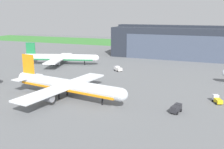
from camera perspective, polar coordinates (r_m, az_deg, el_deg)
ground_plane at (r=78.60m, az=0.07°, el=-7.29°), size 440.00×440.00×0.00m
grass_field_strip at (r=239.09m, az=15.00°, el=6.27°), size 440.00×56.00×0.08m
maintenance_hangar at (r=175.54m, az=15.86°, el=6.93°), size 89.85×36.23×20.08m
airliner_near_left at (r=87.47m, az=-10.00°, el=-2.42°), size 44.57×39.87×13.33m
airliner_far_right at (r=145.26m, az=-11.33°, el=3.65°), size 41.19×34.54×12.00m
ops_van at (r=76.64m, az=13.96°, el=-7.23°), size 3.04×4.72×2.29m
fuel_bowser at (r=126.76m, az=1.33°, el=1.28°), size 4.79×4.46×2.32m
pushback_tractor at (r=88.68m, az=22.12°, el=-5.14°), size 3.30×4.70×2.31m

